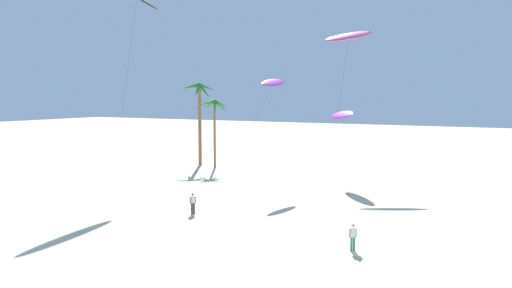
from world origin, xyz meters
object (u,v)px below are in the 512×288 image
Objects in this scene: flying_kite_5 at (342,115)px; person_near_right at (193,202)px; flying_kite_2 at (273,83)px; flying_kite_3 at (349,36)px; palm_tree_1 at (214,109)px; person_foreground_walker at (353,236)px; palm_tree_0 at (200,102)px.

person_near_right is at bearing -107.85° from flying_kite_5.
flying_kite_3 is at bearing 65.07° from flying_kite_2.
palm_tree_1 reaches higher than person_foreground_walker.
palm_tree_1 is 0.52× the size of flying_kite_3.
flying_kite_5 is (5.99, 4.13, -3.32)m from flying_kite_2.
palm_tree_0 is 0.64× the size of flying_kite_3.
palm_tree_1 is at bearing 149.90° from flying_kite_2.
flying_kite_5 is at bearing 72.15° from person_near_right.
person_foreground_walker is 1.00× the size of person_near_right.
palm_tree_1 is 0.79× the size of flying_kite_2.
flying_kite_3 is (19.28, 2.19, 7.54)m from palm_tree_0.
person_near_right is (-5.93, -18.42, -6.26)m from flying_kite_5.
flying_kite_2 is (14.58, -7.91, 2.07)m from palm_tree_0.
flying_kite_2 is 6.82× the size of person_foreground_walker.
flying_kite_3 reaches higher than flying_kite_2.
person_near_right is (-13.54, 2.91, 0.00)m from person_foreground_walker.
flying_kite_2 is (11.50, -6.67, 2.92)m from palm_tree_1.
flying_kite_5 is at bearing 109.63° from person_foreground_walker.
flying_kite_2 is 1.28× the size of flying_kite_5.
palm_tree_1 is at bearing 171.74° from flying_kite_5.
person_foreground_walker is (8.90, -27.31, -15.05)m from flying_kite_3.
palm_tree_0 reaches higher than person_foreground_walker.
palm_tree_1 is (3.07, -1.25, -0.85)m from palm_tree_0.
palm_tree_1 is at bearing -168.03° from flying_kite_3.
flying_kite_2 reaches higher than person_near_right.
flying_kite_3 is 29.04m from person_near_right.
flying_kite_5 is 20.34m from person_near_right.
flying_kite_3 reaches higher than flying_kite_5.
person_foreground_walker is (7.61, -21.33, -6.26)m from flying_kite_5.
person_foreground_walker is (13.59, -17.20, -9.58)m from flying_kite_2.
person_foreground_walker is 13.85m from person_near_right.
person_foreground_walker is at bearing -12.12° from person_near_right.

